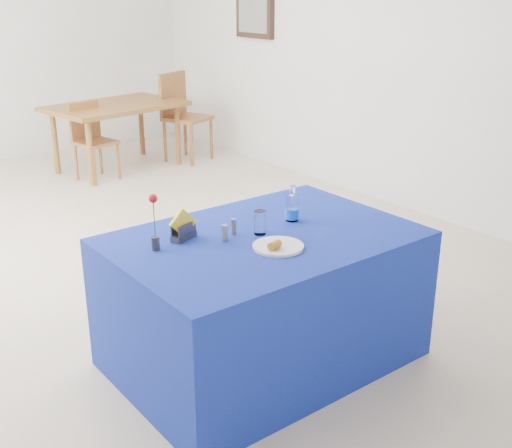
{
  "coord_description": "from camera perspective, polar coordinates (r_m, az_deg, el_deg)",
  "views": [
    {
      "loc": [
        -2.21,
        -4.47,
        2.01
      ],
      "look_at": [
        -0.42,
        -2.16,
        0.92
      ],
      "focal_mm": 45.0,
      "sensor_mm": 36.0,
      "label": 1
    }
  ],
  "objects": [
    {
      "name": "picture_art",
      "position": [
        7.66,
        -0.26,
        18.13
      ],
      "size": [
        0.02,
        0.52,
        0.4
      ],
      "primitive_type": "cube",
      "color": "#998C66",
      "rests_on": "room_shell"
    },
    {
      "name": "chair_bg_right",
      "position": [
        7.87,
        -6.69,
        10.01
      ],
      "size": [
        0.6,
        0.6,
        1.04
      ],
      "rotation": [
        0.0,
        0.0,
        0.36
      ],
      "color": "#975B2C",
      "rests_on": "floor"
    },
    {
      "name": "chair_bg_left",
      "position": [
        7.24,
        -14.46,
        7.65
      ],
      "size": [
        0.44,
        0.44,
        0.84
      ],
      "rotation": [
        0.0,
        0.0,
        0.21
      ],
      "color": "#975B2C",
      "rests_on": "floor"
    },
    {
      "name": "drinking_glass",
      "position": [
        3.41,
        0.35,
        0.13
      ],
      "size": [
        0.06,
        0.06,
        0.13
      ],
      "primitive_type": "cylinder",
      "color": "white",
      "rests_on": "blue_table"
    },
    {
      "name": "pepper_shaker",
      "position": [
        3.42,
        -2.01,
        -0.22
      ],
      "size": [
        0.03,
        0.03,
        0.08
      ],
      "primitive_type": "cylinder",
      "color": "slate",
      "rests_on": "blue_table"
    },
    {
      "name": "napkin_holder",
      "position": [
        3.37,
        -6.47,
        -0.55
      ],
      "size": [
        0.16,
        0.11,
        0.17
      ],
      "color": "#37373C",
      "rests_on": "blue_table"
    },
    {
      "name": "oak_table",
      "position": [
        7.54,
        -12.35,
        9.8
      ],
      "size": [
        1.6,
        1.16,
        0.76
      ],
      "color": "brown",
      "rests_on": "floor"
    },
    {
      "name": "plate",
      "position": [
        3.26,
        1.98,
        -2.01
      ],
      "size": [
        0.26,
        0.26,
        0.01
      ],
      "primitive_type": "cylinder",
      "color": "silver",
      "rests_on": "blue_table"
    },
    {
      "name": "salt_shaker",
      "position": [
        3.34,
        -2.78,
        -0.78
      ],
      "size": [
        0.03,
        0.03,
        0.08
      ],
      "primitive_type": "cylinder",
      "color": "slate",
      "rests_on": "blue_table"
    },
    {
      "name": "rose_vase",
      "position": [
        3.22,
        -9.01,
        -0.01
      ],
      "size": [
        0.04,
        0.04,
        0.29
      ],
      "color": "#29292F",
      "rests_on": "blue_table"
    },
    {
      "name": "picture_frame",
      "position": [
        7.68,
        -0.1,
        18.14
      ],
      "size": [
        0.06,
        0.64,
        0.52
      ],
      "primitive_type": "cube",
      "color": "black",
      "rests_on": "room_shell"
    },
    {
      "name": "blue_table",
      "position": [
        3.58,
        0.67,
        -6.68
      ],
      "size": [
        1.6,
        1.1,
        0.76
      ],
      "color": "navy",
      "rests_on": "floor"
    },
    {
      "name": "room_shell",
      "position": [
        5.0,
        -11.93,
        17.03
      ],
      "size": [
        7.0,
        7.0,
        7.0
      ],
      "color": "silver",
      "rests_on": "ground"
    },
    {
      "name": "banana_pieces",
      "position": [
        3.2,
        1.67,
        -1.88
      ],
      "size": [
        0.08,
        0.06,
        0.04
      ],
      "color": "gold",
      "rests_on": "plate"
    },
    {
      "name": "floor",
      "position": [
        5.38,
        -10.58,
        -1.85
      ],
      "size": [
        7.0,
        7.0,
        0.0
      ],
      "primitive_type": "plane",
      "color": "beige",
      "rests_on": "ground"
    },
    {
      "name": "water_bottle",
      "position": [
        3.62,
        3.22,
        1.4
      ],
      "size": [
        0.08,
        0.08,
        0.21
      ],
      "color": "white",
      "rests_on": "blue_table"
    }
  ]
}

